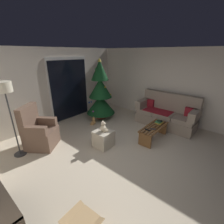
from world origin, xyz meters
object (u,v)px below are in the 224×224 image
Objects in this scene: remote_graphite at (153,129)px; remote_black at (148,130)px; ottoman at (103,139)px; cell_phone at (160,121)px; book_stack at (159,122)px; coffee_table at (154,131)px; teddy_bear_honey_by_tree at (93,121)px; armchair at (39,132)px; teddy_bear_cream at (104,127)px; christmas_tree at (100,93)px; floor_lamp at (5,95)px; couch at (166,114)px.

remote_black is at bearing -56.41° from remote_graphite.
remote_graphite is 1.36m from ottoman.
cell_phone reaches higher than ottoman.
ottoman is at bearing 149.91° from book_stack.
coffee_table reaches higher than teddy_bear_honey_by_tree.
armchair is 3.96× the size of teddy_bear_cream.
coffee_table is 7.05× the size of remote_black.
christmas_tree is (0.46, 2.18, 0.54)m from remote_black.
couch is at bearing -27.79° from floor_lamp.
remote_graphite reaches higher than teddy_bear_honey_by_tree.
armchair is 2.57× the size of ottoman.
couch reaches higher than teddy_bear_cream.
remote_graphite is (-1.31, -0.16, 0.01)m from couch.
couch is 4.54m from floor_lamp.
couch reaches higher than cell_phone.
ottoman is at bearing -49.90° from armchair.
teddy_bear_honey_by_tree is at bearing 57.95° from ottoman.
teddy_bear_honey_by_tree is (-1.58, 1.89, -0.28)m from couch.
floor_lamp is 2.43m from ottoman.
remote_graphite is 0.16m from remote_black.
ottoman is (-1.32, -1.37, -0.74)m from christmas_tree.
christmas_tree reaches higher than armchair.
book_stack reaches higher than remote_black.
christmas_tree is at bearing 20.03° from teddy_bear_honey_by_tree.
teddy_bear_cream is at bearing -66.49° from remote_graphite.
couch is 0.83m from cell_phone.
book_stack is 2.16m from teddy_bear_honey_by_tree.
cell_phone is at bearing -85.57° from christmas_tree.
book_stack is (0.48, 0.05, 0.02)m from remote_graphite.
book_stack is at bearing -35.21° from floor_lamp.
armchair is at bearing -43.56° from remote_black.
coffee_table is 0.97× the size of armchair.
floor_lamp is (-2.59, 2.21, 1.10)m from remote_graphite.
teddy_bear_honey_by_tree is (-0.46, 2.00, -0.14)m from coffee_table.
teddy_bear_honey_by_tree is at bearing 58.40° from teddy_bear_cream.
armchair is at bearing 130.10° from ottoman.
book_stack is at bearing -69.34° from teddy_bear_honey_by_tree.
coffee_table is at bearing 178.85° from book_stack.
book_stack is 0.04m from cell_phone.
teddy_bear_cream is at bearing -39.95° from remote_black.
teddy_bear_honey_by_tree is (-0.28, 2.05, -0.29)m from remote_graphite.
teddy_bear_cream is at bearing 162.19° from couch.
remote_black is (-1.45, -0.07, 0.01)m from couch.
couch is 1.14m from coffee_table.
couch is 2.40m from christmas_tree.
teddy_bear_cream is (-0.99, 0.90, 0.15)m from remote_graphite.
christmas_tree reaches higher than floor_lamp.
teddy_bear_honey_by_tree is (-0.77, 2.02, -0.35)m from cell_phone.
coffee_table is 1.45m from ottoman.
christmas_tree reaches higher than book_stack.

